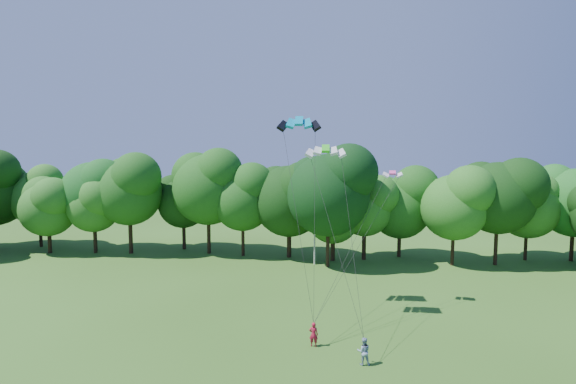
# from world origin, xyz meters

# --- Properties ---
(utility_pole) EXTENTS (1.43, 0.66, 7.58)m
(utility_pole) POSITION_xyz_m (1.31, 32.96, 3.92)
(utility_pole) COLOR silver
(utility_pole) RESTS_ON ground
(kite_flyer_left) EXTENTS (0.63, 0.44, 1.64)m
(kite_flyer_left) POSITION_xyz_m (2.61, 11.82, 0.82)
(kite_flyer_left) COLOR maroon
(kite_flyer_left) RESTS_ON ground
(kite_flyer_right) EXTENTS (0.86, 0.69, 1.69)m
(kite_flyer_right) POSITION_xyz_m (5.79, 9.67, 0.84)
(kite_flyer_right) COLOR #8A9DBF
(kite_flyer_right) RESTS_ON ground
(kite_teal) EXTENTS (3.29, 1.57, 0.86)m
(kite_teal) POSITION_xyz_m (0.90, 19.08, 15.24)
(kite_teal) COLOR #0587AC
(kite_teal) RESTS_ON ground
(kite_green) EXTENTS (2.93, 1.37, 0.64)m
(kite_green) POSITION_xyz_m (3.11, 16.81, 13.05)
(kite_green) COLOR #34D31F
(kite_green) RESTS_ON ground
(kite_pink) EXTENTS (1.69, 0.95, 0.33)m
(kite_pink) POSITION_xyz_m (8.42, 20.51, 11.11)
(kite_pink) COLOR #FF46A3
(kite_pink) RESTS_ON ground
(tree_back_west) EXTENTS (8.84, 8.84, 12.86)m
(tree_back_west) POSITION_xyz_m (-26.92, 36.24, 8.03)
(tree_back_west) COLOR #312313
(tree_back_west) RESTS_ON ground
(tree_back_center) EXTENTS (9.96, 9.96, 14.49)m
(tree_back_center) POSITION_xyz_m (2.82, 32.21, 9.05)
(tree_back_center) COLOR black
(tree_back_center) RESTS_ON ground
(tree_back_east) EXTENTS (8.71, 8.71, 12.67)m
(tree_back_east) POSITION_xyz_m (30.94, 38.24, 7.91)
(tree_back_east) COLOR #312413
(tree_back_east) RESTS_ON ground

